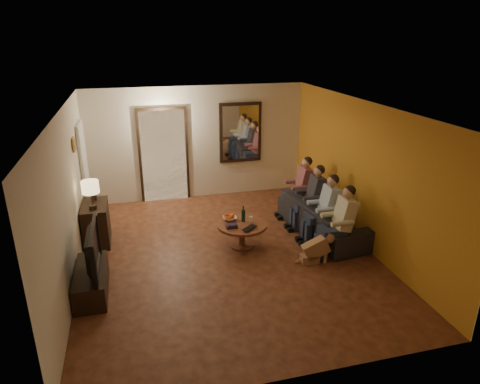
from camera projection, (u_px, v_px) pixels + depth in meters
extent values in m
cube|color=#411E11|center=(228.00, 254.00, 7.59)|extent=(5.00, 6.00, 0.01)
cube|color=white|center=(226.00, 108.00, 6.67)|extent=(5.00, 6.00, 0.01)
cube|color=beige|center=(198.00, 143.00, 9.85)|extent=(5.00, 0.02, 2.60)
cube|color=beige|center=(292.00, 281.00, 4.42)|extent=(5.00, 0.02, 2.60)
cube|color=beige|center=(68.00, 200.00, 6.54)|extent=(0.02, 6.00, 2.60)
cube|color=beige|center=(362.00, 174.00, 7.72)|extent=(0.02, 6.00, 2.60)
cube|color=#BF8020|center=(361.00, 174.00, 7.72)|extent=(0.01, 6.00, 2.60)
cube|color=#FFE0A5|center=(164.00, 156.00, 9.73)|extent=(1.00, 0.06, 2.10)
cube|color=black|center=(164.00, 156.00, 9.72)|extent=(1.12, 0.04, 2.22)
cube|color=silver|center=(175.00, 162.00, 9.85)|extent=(0.45, 0.03, 1.70)
cube|color=black|center=(240.00, 133.00, 9.98)|extent=(1.00, 0.05, 1.40)
cube|color=white|center=(241.00, 133.00, 9.95)|extent=(0.86, 0.02, 1.26)
cube|color=white|center=(85.00, 172.00, 8.74)|extent=(0.06, 0.85, 2.04)
cube|color=#B28C33|center=(74.00, 144.00, 7.54)|extent=(0.03, 0.28, 0.24)
cube|color=brown|center=(75.00, 144.00, 7.54)|extent=(0.01, 0.22, 0.18)
cube|color=black|center=(96.00, 223.00, 7.92)|extent=(0.45, 0.85, 0.76)
cube|color=black|center=(92.00, 281.00, 6.42)|extent=(0.45, 1.17, 0.39)
imported|color=black|center=(87.00, 250.00, 6.24)|extent=(1.15, 0.15, 0.66)
imported|color=black|center=(323.00, 218.00, 8.29)|extent=(2.27, 1.12, 0.64)
cylinder|color=brown|center=(242.00, 235.00, 7.81)|extent=(1.04, 1.04, 0.45)
imported|color=white|center=(230.00, 218.00, 7.88)|extent=(0.26, 0.26, 0.06)
cylinder|color=silver|center=(251.00, 219.00, 7.80)|extent=(0.06, 0.06, 0.10)
imported|color=black|center=(252.00, 229.00, 7.50)|extent=(0.39, 0.38, 0.03)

